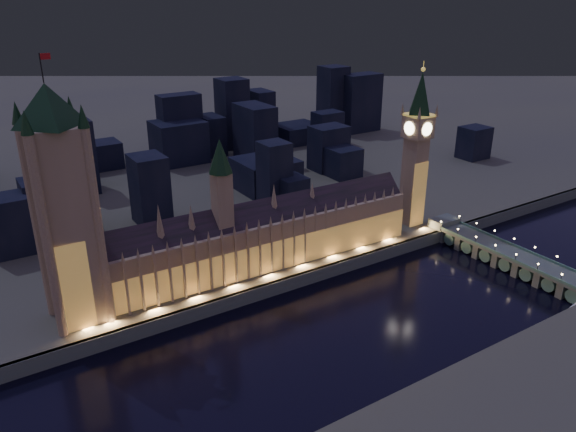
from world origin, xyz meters
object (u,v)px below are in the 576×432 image
palace_of_westminster (255,238)px  westminster_bridge (504,256)px  elizabeth_tower (417,137)px  victoria_tower (63,198)px

palace_of_westminster → westminster_bridge: size_ratio=1.79×
westminster_bridge → elizabeth_tower: bearing=102.8°
victoria_tower → westminster_bridge: size_ratio=1.10×
victoria_tower → westminster_bridge: bearing=-15.7°
palace_of_westminster → elizabeth_tower: (120.72, 0.18, 41.24)m
victoria_tower → westminster_bridge: (232.82, -65.37, -63.80)m
elizabeth_tower → westminster_bridge: bearing=-77.2°
victoria_tower → elizabeth_tower: (218.00, -0.00, -2.18)m
westminster_bridge → palace_of_westminster: bearing=154.3°
victoria_tower → elizabeth_tower: 218.01m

